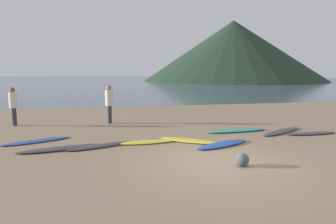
% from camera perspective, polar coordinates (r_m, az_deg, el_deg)
% --- Properties ---
extents(ground_plane, '(120.00, 120.00, 0.20)m').
position_cam_1_polar(ground_plane, '(17.82, -2.08, -0.34)').
color(ground_plane, '#8C7559').
rests_on(ground_plane, ground).
extents(ocean_water, '(140.00, 100.00, 0.01)m').
position_cam_1_polar(ocean_water, '(70.52, -9.17, 6.06)').
color(ocean_water, '#475B6B').
rests_on(ocean_water, ground).
extents(headland_hill, '(41.77, 41.77, 13.92)m').
position_cam_1_polar(headland_hill, '(71.59, 12.57, 11.58)').
color(headland_hill, '#1E3323').
rests_on(headland_hill, ground).
extents(surfboard_0, '(2.36, 1.45, 0.06)m').
position_cam_1_polar(surfboard_0, '(11.49, -24.31, -5.19)').
color(surfboard_0, '#1E479E').
rests_on(surfboard_0, ground).
extents(surfboard_1, '(2.72, 1.15, 0.08)m').
position_cam_1_polar(surfboard_1, '(10.11, -20.18, -6.69)').
color(surfboard_1, '#333338').
rests_on(surfboard_1, ground).
extents(surfboard_2, '(2.31, 1.28, 0.07)m').
position_cam_1_polar(surfboard_2, '(10.08, -13.05, -6.45)').
color(surfboard_2, '#333338').
rests_on(surfboard_2, ground).
extents(surfboard_3, '(2.02, 0.62, 0.08)m').
position_cam_1_polar(surfboard_3, '(10.34, -4.20, -5.87)').
color(surfboard_3, yellow).
rests_on(surfboard_3, ground).
extents(surfboard_4, '(2.16, 1.75, 0.09)m').
position_cam_1_polar(surfboard_4, '(10.54, 4.12, -5.57)').
color(surfboard_4, yellow).
rests_on(surfboard_4, ground).
extents(surfboard_5, '(2.28, 1.41, 0.09)m').
position_cam_1_polar(surfboard_5, '(10.16, 10.65, -6.21)').
color(surfboard_5, '#1E479E').
rests_on(surfboard_5, ground).
extents(surfboard_6, '(2.72, 0.72, 0.10)m').
position_cam_1_polar(surfboard_6, '(12.52, 13.35, -3.54)').
color(surfboard_6, teal).
rests_on(surfboard_6, ground).
extents(surfboard_7, '(2.56, 1.71, 0.08)m').
position_cam_1_polar(surfboard_7, '(12.94, 21.38, -3.55)').
color(surfboard_7, '#333338').
rests_on(surfboard_7, ground).
extents(surfboard_8, '(2.23, 0.55, 0.07)m').
position_cam_1_polar(surfboard_8, '(13.04, 26.23, -3.76)').
color(surfboard_8, '#333338').
rests_on(surfboard_8, ground).
extents(person_0, '(0.36, 0.36, 1.77)m').
position_cam_1_polar(person_0, '(15.12, -28.02, 1.53)').
color(person_0, '#2D2D38').
rests_on(person_0, ground).
extents(person_1, '(0.37, 0.37, 1.83)m').
position_cam_1_polar(person_1, '(14.25, -11.42, 2.13)').
color(person_1, '#2D2D38').
rests_on(person_1, ground).
extents(beach_rock_near, '(0.36, 0.36, 0.36)m').
position_cam_1_polar(beach_rock_near, '(8.13, 14.32, -9.01)').
color(beach_rock_near, '#444C51').
rests_on(beach_rock_near, ground).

